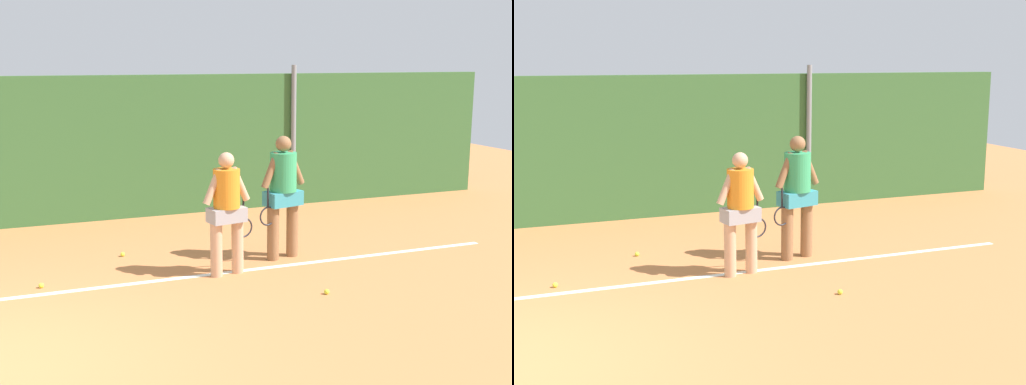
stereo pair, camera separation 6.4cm
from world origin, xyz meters
TOP-DOWN VIEW (x-y plane):
  - fence_post_right at (5.90, 5.68)m, footprint 0.10×0.10m
  - player_foreground_near at (3.25, 1.97)m, footprint 0.77×0.37m
  - player_midcourt at (4.26, 2.41)m, footprint 0.80×0.42m
  - tennis_ball_0 at (0.83, 2.30)m, footprint 0.07×0.07m
  - tennis_ball_1 at (4.14, 0.75)m, footprint 0.07×0.07m
  - tennis_ball_4 at (2.06, 3.33)m, footprint 0.07×0.07m

SIDE VIEW (x-z plane):
  - tennis_ball_0 at x=0.83m, z-range 0.00..0.07m
  - tennis_ball_1 at x=4.14m, z-range 0.00..0.07m
  - tennis_ball_4 at x=2.06m, z-range 0.00..0.07m
  - player_foreground_near at x=3.25m, z-range 0.10..1.78m
  - player_midcourt at x=4.26m, z-range 0.11..1.92m
  - fence_post_right at x=5.90m, z-range 0.00..2.77m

